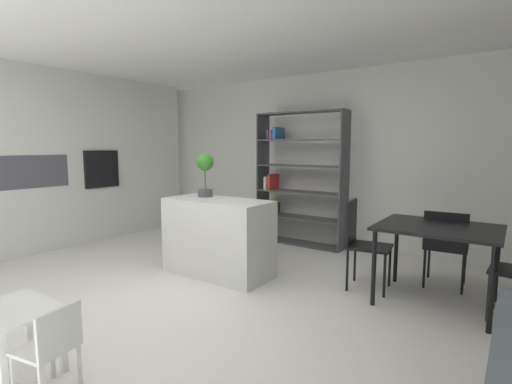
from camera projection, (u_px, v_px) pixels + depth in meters
name	position (u px, v px, depth m)	size (l,w,h in m)	color
ground_plane	(191.00, 296.00, 3.94)	(10.18, 10.18, 0.00)	silver
ceiling_slab	(185.00, 21.00, 3.61)	(7.39, 5.91, 0.06)	white
back_partition	(317.00, 159.00, 6.15)	(7.39, 0.06, 2.74)	silver
tall_cabinet_run_left	(33.00, 160.00, 5.67)	(0.65, 5.33, 2.74)	silver
cabinet_niche_splashback	(24.00, 172.00, 5.28)	(0.01, 1.25, 0.47)	#4C4C56
built_in_oven	(102.00, 169.00, 6.24)	(0.06, 0.61, 0.62)	black
kitchen_island	(218.00, 237.00, 4.58)	(1.34, 0.61, 0.93)	silver
potted_plant_on_island	(205.00, 169.00, 4.75)	(0.22, 0.22, 0.56)	#4C4C51
open_bookshelf	(295.00, 180.00, 6.02)	(1.48, 0.36, 2.11)	#4C4C51
child_table	(15.00, 319.00, 2.57)	(0.60, 0.45, 0.47)	white
child_chair_right	(51.00, 346.00, 2.32)	(0.36, 0.36, 0.59)	silver
dining_table	(438.00, 234.00, 3.68)	(1.11, 0.93, 0.79)	black
dining_chair_island_side	(360.00, 237.00, 4.13)	(0.50, 0.47, 0.98)	black
dining_chair_far	(446.00, 242.00, 4.10)	(0.46, 0.47, 0.87)	black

